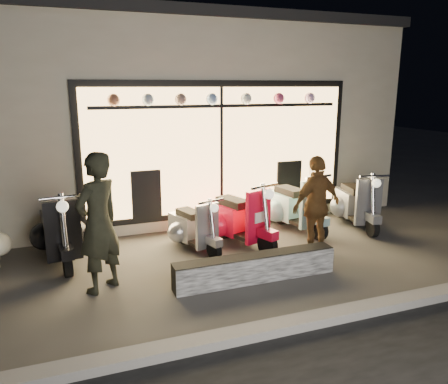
{
  "coord_description": "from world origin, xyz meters",
  "views": [
    {
      "loc": [
        -2.07,
        -6.02,
        2.77
      ],
      "look_at": [
        0.37,
        0.6,
        1.05
      ],
      "focal_mm": 35.0,
      "sensor_mm": 36.0,
      "label": 1
    }
  ],
  "objects_px": {
    "graffiti_barrier": "(255,268)",
    "scooter_red": "(235,218)",
    "man": "(98,223)",
    "scooter_silver": "(191,227)",
    "woman": "(316,206)"
  },
  "relations": [
    {
      "from": "graffiti_barrier",
      "to": "scooter_red",
      "type": "xyz_separation_m",
      "value": [
        0.32,
        1.61,
        0.26
      ]
    },
    {
      "from": "graffiti_barrier",
      "to": "man",
      "type": "xyz_separation_m",
      "value": [
        -2.12,
        0.48,
        0.77
      ]
    },
    {
      "from": "scooter_red",
      "to": "man",
      "type": "relative_size",
      "value": 0.82
    },
    {
      "from": "scooter_red",
      "to": "scooter_silver",
      "type": "bearing_deg",
      "value": 160.04
    },
    {
      "from": "scooter_silver",
      "to": "man",
      "type": "bearing_deg",
      "value": -161.07
    },
    {
      "from": "graffiti_barrier",
      "to": "woman",
      "type": "height_order",
      "value": "woman"
    },
    {
      "from": "graffiti_barrier",
      "to": "man",
      "type": "distance_m",
      "value": 2.3
    },
    {
      "from": "graffiti_barrier",
      "to": "woman",
      "type": "xyz_separation_m",
      "value": [
        1.39,
        0.64,
        0.64
      ]
    },
    {
      "from": "graffiti_barrier",
      "to": "woman",
      "type": "bearing_deg",
      "value": 24.86
    },
    {
      "from": "scooter_red",
      "to": "man",
      "type": "bearing_deg",
      "value": -174.09
    },
    {
      "from": "woman",
      "to": "graffiti_barrier",
      "type": "bearing_deg",
      "value": 13.05
    },
    {
      "from": "scooter_red",
      "to": "man",
      "type": "distance_m",
      "value": 2.74
    },
    {
      "from": "scooter_silver",
      "to": "woman",
      "type": "relative_size",
      "value": 0.79
    },
    {
      "from": "scooter_silver",
      "to": "woman",
      "type": "xyz_separation_m",
      "value": [
        1.88,
        -0.98,
        0.46
      ]
    },
    {
      "from": "man",
      "to": "woman",
      "type": "xyz_separation_m",
      "value": [
        3.5,
        0.17,
        -0.13
      ]
    }
  ]
}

